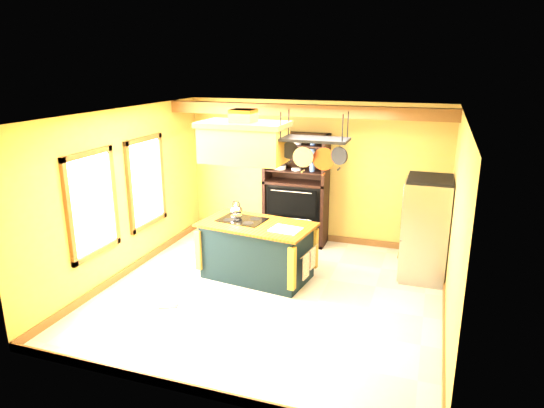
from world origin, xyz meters
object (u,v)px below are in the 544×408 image
Objects in this scene: range_hood at (244,140)px; pot_rack at (314,145)px; kitchen_island at (257,250)px; refrigerator at (425,231)px; hutch at (296,200)px.

range_hood is 1.10m from pot_rack.
kitchen_island is 1.78m from range_hood.
pot_rack is at bearing 0.14° from range_hood.
pot_rack reaches higher than refrigerator.
kitchen_island is 0.89× the size of hutch.
hutch is at bearing 93.28° from kitchen_island.
pot_rack is at bearing -151.74° from refrigerator.
range_hood is (-0.20, -0.00, 1.76)m from kitchen_island.
kitchen_island is 1.80× the size of pot_rack.
refrigerator is 2.57m from hutch.
hutch is at bearing 113.27° from pot_rack.
kitchen_island is at bearing -94.30° from hutch.
hutch is at bearing 79.49° from range_hood.
range_hood is 0.63× the size of hutch.
refrigerator is (1.63, 0.88, -1.43)m from pot_rack.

